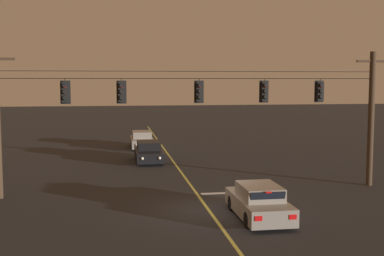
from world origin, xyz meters
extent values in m
plane|color=#28282B|center=(0.00, 0.00, 0.00)|extent=(180.00, 180.00, 0.00)
cube|color=#D1C64C|center=(0.00, 9.58, 0.00)|extent=(0.14, 60.00, 0.01)
cube|color=silver|center=(1.90, 2.98, 0.00)|extent=(3.40, 0.36, 0.01)
cylinder|color=#423021|center=(9.38, 3.58, 3.53)|extent=(0.32, 0.32, 7.06)
cube|color=#423021|center=(9.38, 3.58, 6.56)|extent=(1.80, 0.12, 0.12)
cylinder|color=slate|center=(9.38, 3.58, 6.21)|extent=(0.12, 0.12, 0.18)
cylinder|color=black|center=(0.00, 3.58, 5.66)|extent=(18.76, 0.03, 0.03)
cylinder|color=black|center=(0.00, 3.58, 6.01)|extent=(18.76, 0.02, 0.02)
cylinder|color=black|center=(-6.25, 3.58, 5.57)|extent=(0.04, 0.04, 0.18)
cube|color=black|center=(-6.25, 3.58, 5.00)|extent=(0.32, 0.26, 0.96)
cube|color=black|center=(-6.25, 3.72, 5.00)|extent=(0.48, 0.03, 1.12)
sphere|color=red|center=(-6.25, 3.42, 5.29)|extent=(0.17, 0.17, 0.17)
cylinder|color=black|center=(-6.25, 3.38, 5.33)|extent=(0.20, 0.10, 0.20)
sphere|color=#3D280A|center=(-6.25, 3.42, 5.00)|extent=(0.17, 0.17, 0.17)
cylinder|color=black|center=(-6.25, 3.38, 5.04)|extent=(0.20, 0.10, 0.20)
sphere|color=black|center=(-6.25, 3.42, 4.71)|extent=(0.17, 0.17, 0.17)
cylinder|color=black|center=(-6.25, 3.38, 4.75)|extent=(0.20, 0.10, 0.20)
cylinder|color=black|center=(-3.60, 3.58, 5.57)|extent=(0.04, 0.04, 0.18)
cube|color=black|center=(-3.60, 3.58, 5.00)|extent=(0.32, 0.26, 0.96)
cube|color=black|center=(-3.60, 3.72, 5.00)|extent=(0.48, 0.03, 1.12)
sphere|color=red|center=(-3.60, 3.42, 5.29)|extent=(0.17, 0.17, 0.17)
cylinder|color=black|center=(-3.60, 3.38, 5.33)|extent=(0.20, 0.10, 0.20)
sphere|color=#3D280A|center=(-3.60, 3.42, 5.00)|extent=(0.17, 0.17, 0.17)
cylinder|color=black|center=(-3.60, 3.38, 5.04)|extent=(0.20, 0.10, 0.20)
sphere|color=black|center=(-3.60, 3.42, 4.71)|extent=(0.17, 0.17, 0.17)
cylinder|color=black|center=(-3.60, 3.38, 4.75)|extent=(0.20, 0.10, 0.20)
cylinder|color=black|center=(0.21, 3.58, 5.57)|extent=(0.04, 0.04, 0.18)
cube|color=black|center=(0.21, 3.58, 5.00)|extent=(0.32, 0.26, 0.96)
cube|color=black|center=(0.21, 3.72, 5.00)|extent=(0.48, 0.03, 1.12)
sphere|color=red|center=(0.21, 3.42, 5.29)|extent=(0.17, 0.17, 0.17)
cylinder|color=black|center=(0.21, 3.38, 5.33)|extent=(0.20, 0.10, 0.20)
sphere|color=#3D280A|center=(0.21, 3.42, 5.00)|extent=(0.17, 0.17, 0.17)
cylinder|color=black|center=(0.21, 3.38, 5.04)|extent=(0.20, 0.10, 0.20)
sphere|color=black|center=(0.21, 3.42, 4.71)|extent=(0.17, 0.17, 0.17)
cylinder|color=black|center=(0.21, 3.38, 4.75)|extent=(0.20, 0.10, 0.20)
cylinder|color=black|center=(3.56, 3.58, 5.57)|extent=(0.04, 0.04, 0.18)
cube|color=black|center=(3.56, 3.58, 5.00)|extent=(0.32, 0.26, 0.96)
cube|color=black|center=(3.56, 3.72, 5.00)|extent=(0.48, 0.03, 1.12)
sphere|color=red|center=(3.56, 3.42, 5.29)|extent=(0.17, 0.17, 0.17)
cylinder|color=black|center=(3.56, 3.38, 5.33)|extent=(0.20, 0.10, 0.20)
sphere|color=#3D280A|center=(3.56, 3.42, 5.00)|extent=(0.17, 0.17, 0.17)
cylinder|color=black|center=(3.56, 3.38, 5.04)|extent=(0.20, 0.10, 0.20)
sphere|color=black|center=(3.56, 3.42, 4.71)|extent=(0.17, 0.17, 0.17)
cylinder|color=black|center=(3.56, 3.38, 4.75)|extent=(0.20, 0.10, 0.20)
cylinder|color=black|center=(6.51, 3.58, 5.57)|extent=(0.04, 0.04, 0.18)
cube|color=black|center=(6.51, 3.58, 5.00)|extent=(0.32, 0.26, 0.96)
cube|color=black|center=(6.51, 3.72, 5.00)|extent=(0.48, 0.03, 1.12)
sphere|color=red|center=(6.51, 3.42, 5.29)|extent=(0.17, 0.17, 0.17)
cylinder|color=black|center=(6.51, 3.38, 5.33)|extent=(0.20, 0.10, 0.20)
sphere|color=#3D280A|center=(6.51, 3.42, 5.00)|extent=(0.17, 0.17, 0.17)
cylinder|color=black|center=(6.51, 3.38, 5.04)|extent=(0.20, 0.10, 0.20)
sphere|color=black|center=(6.51, 3.42, 4.71)|extent=(0.17, 0.17, 0.17)
cylinder|color=black|center=(6.51, 3.38, 4.75)|extent=(0.20, 0.10, 0.20)
cube|color=gray|center=(1.77, -1.57, 0.51)|extent=(1.80, 4.30, 0.68)
cube|color=gray|center=(1.77, -1.69, 1.12)|extent=(1.51, 2.15, 0.54)
cube|color=black|center=(1.77, -0.75, 1.12)|extent=(1.40, 0.21, 0.48)
cube|color=black|center=(1.77, -2.75, 1.12)|extent=(1.37, 0.18, 0.46)
cylinder|color=black|center=(0.98, -0.24, 0.32)|extent=(0.22, 0.64, 0.64)
cylinder|color=black|center=(2.56, -0.24, 0.32)|extent=(0.22, 0.64, 0.64)
cylinder|color=black|center=(0.98, -2.90, 0.32)|extent=(0.22, 0.64, 0.64)
cylinder|color=black|center=(2.56, -2.90, 0.32)|extent=(0.22, 0.64, 0.64)
cube|color=red|center=(1.12, -3.74, 0.61)|extent=(0.28, 0.03, 0.18)
cube|color=red|center=(2.42, -3.74, 0.61)|extent=(0.28, 0.03, 0.18)
cube|color=red|center=(1.77, -2.86, 1.35)|extent=(0.24, 0.04, 0.06)
cube|color=black|center=(-1.68, 13.13, 0.51)|extent=(1.80, 4.30, 0.68)
cube|color=black|center=(-1.68, 13.25, 1.12)|extent=(1.51, 2.15, 0.54)
cube|color=black|center=(-1.68, 12.31, 1.12)|extent=(1.40, 0.21, 0.48)
cube|color=black|center=(-1.68, 14.31, 1.12)|extent=(1.37, 0.18, 0.46)
cylinder|color=black|center=(-0.89, 11.80, 0.32)|extent=(0.22, 0.64, 0.64)
cylinder|color=black|center=(-2.47, 11.80, 0.32)|extent=(0.22, 0.64, 0.64)
cylinder|color=black|center=(-0.89, 14.46, 0.32)|extent=(0.22, 0.64, 0.64)
cylinder|color=black|center=(-2.47, 14.46, 0.32)|extent=(0.22, 0.64, 0.64)
sphere|color=white|center=(-1.12, 10.96, 0.57)|extent=(0.20, 0.20, 0.20)
sphere|color=white|center=(-2.24, 10.96, 0.57)|extent=(0.20, 0.20, 0.20)
cube|color=gray|center=(-1.75, 20.08, 0.51)|extent=(1.80, 4.30, 0.68)
cube|color=gray|center=(-1.75, 20.20, 1.12)|extent=(1.51, 2.15, 0.54)
cube|color=black|center=(-1.75, 19.26, 1.12)|extent=(1.40, 0.21, 0.48)
cube|color=black|center=(-1.75, 21.26, 1.12)|extent=(1.37, 0.18, 0.46)
cylinder|color=black|center=(-0.96, 18.74, 0.32)|extent=(0.22, 0.64, 0.64)
cylinder|color=black|center=(-2.54, 18.74, 0.32)|extent=(0.22, 0.64, 0.64)
cylinder|color=black|center=(-0.96, 21.41, 0.32)|extent=(0.22, 0.64, 0.64)
cylinder|color=black|center=(-2.54, 21.41, 0.32)|extent=(0.22, 0.64, 0.64)
sphere|color=white|center=(-1.19, 17.91, 0.57)|extent=(0.20, 0.20, 0.20)
sphere|color=white|center=(-2.31, 17.91, 0.57)|extent=(0.20, 0.20, 0.20)
camera|label=1|loc=(-3.93, -20.50, 5.55)|focal=46.16mm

